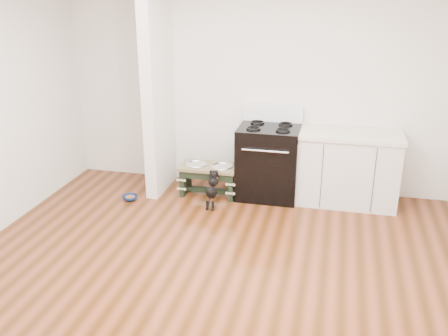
% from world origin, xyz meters
% --- Properties ---
extents(ground, '(5.00, 5.00, 0.00)m').
position_xyz_m(ground, '(0.00, 0.00, 0.00)').
color(ground, '#44220C').
rests_on(ground, ground).
extents(room_shell, '(5.00, 5.00, 5.00)m').
position_xyz_m(room_shell, '(0.00, 0.00, 1.62)').
color(room_shell, silver).
rests_on(room_shell, ground).
extents(partition_wall, '(0.15, 0.80, 2.70)m').
position_xyz_m(partition_wall, '(-1.18, 2.10, 1.35)').
color(partition_wall, silver).
rests_on(partition_wall, ground).
extents(oven_range, '(0.76, 0.69, 1.14)m').
position_xyz_m(oven_range, '(0.25, 2.16, 0.48)').
color(oven_range, black).
rests_on(oven_range, ground).
extents(cabinet_run, '(1.24, 0.64, 0.91)m').
position_xyz_m(cabinet_run, '(1.23, 2.18, 0.45)').
color(cabinet_run, silver).
rests_on(cabinet_run, ground).
extents(dog_feeder, '(0.73, 0.39, 0.42)m').
position_xyz_m(dog_feeder, '(-0.50, 2.00, 0.29)').
color(dog_feeder, black).
rests_on(dog_feeder, ground).
extents(puppy, '(0.13, 0.38, 0.45)m').
position_xyz_m(puppy, '(-0.37, 1.66, 0.24)').
color(puppy, black).
rests_on(puppy, ground).
extents(floor_bowl, '(0.23, 0.23, 0.06)m').
position_xyz_m(floor_bowl, '(-1.43, 1.60, 0.03)').
color(floor_bowl, navy).
rests_on(floor_bowl, ground).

